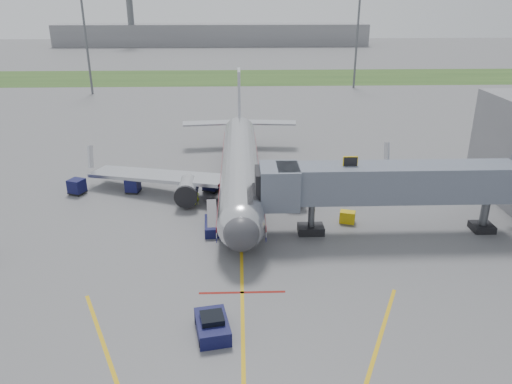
{
  "coord_description": "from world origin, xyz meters",
  "views": [
    {
      "loc": [
        -0.07,
        -33.45,
        19.32
      ],
      "look_at": [
        1.33,
        6.7,
        3.2
      ],
      "focal_mm": 35.0,
      "sensor_mm": 36.0,
      "label": 1
    }
  ],
  "objects_px": {
    "pushback_tug": "(212,326)",
    "belt_loader": "(212,225)",
    "ramp_worker": "(197,197)",
    "airliner": "(240,166)"
  },
  "relations": [
    {
      "from": "airliner",
      "to": "ramp_worker",
      "type": "xyz_separation_m",
      "value": [
        -4.3,
        -3.55,
        -1.89
      ]
    },
    {
      "from": "airliner",
      "to": "pushback_tug",
      "type": "height_order",
      "value": "airliner"
    },
    {
      "from": "belt_loader",
      "to": "pushback_tug",
      "type": "bearing_deg",
      "value": -87.33
    },
    {
      "from": "belt_loader",
      "to": "ramp_worker",
      "type": "relative_size",
      "value": 2.72
    },
    {
      "from": "airliner",
      "to": "belt_loader",
      "type": "xyz_separation_m",
      "value": [
        -2.51,
        -9.39,
        -2.16
      ]
    },
    {
      "from": "pushback_tug",
      "to": "belt_loader",
      "type": "relative_size",
      "value": 0.83
    },
    {
      "from": "ramp_worker",
      "to": "airliner",
      "type": "bearing_deg",
      "value": 17.04
    },
    {
      "from": "pushback_tug",
      "to": "ramp_worker",
      "type": "relative_size",
      "value": 2.25
    },
    {
      "from": "pushback_tug",
      "to": "belt_loader",
      "type": "xyz_separation_m",
      "value": [
        -0.66,
        14.23,
        -0.05
      ]
    },
    {
      "from": "pushback_tug",
      "to": "ramp_worker",
      "type": "distance_m",
      "value": 20.22
    }
  ]
}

